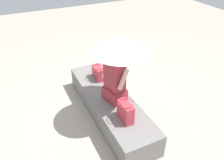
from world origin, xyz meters
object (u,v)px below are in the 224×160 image
object	(u,v)px
handbag_black	(98,73)
person_seated	(115,79)
tote_bag_canvas	(125,111)
parasol	(122,45)

from	to	relation	value
handbag_black	person_seated	bearing A→B (deg)	-0.22
handbag_black	tote_bag_canvas	distance (m)	1.20
handbag_black	tote_bag_canvas	size ratio (longest dim) A/B	0.93
parasol	handbag_black	world-z (taller)	parasol
person_seated	handbag_black	bearing A→B (deg)	179.78
person_seated	tote_bag_canvas	xyz separation A→B (m)	(0.50, -0.07, -0.23)
handbag_black	parasol	bearing A→B (deg)	4.53
parasol	tote_bag_canvas	world-z (taller)	parasol
person_seated	tote_bag_canvas	distance (m)	0.56
person_seated	handbag_black	size ratio (longest dim) A/B	3.08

